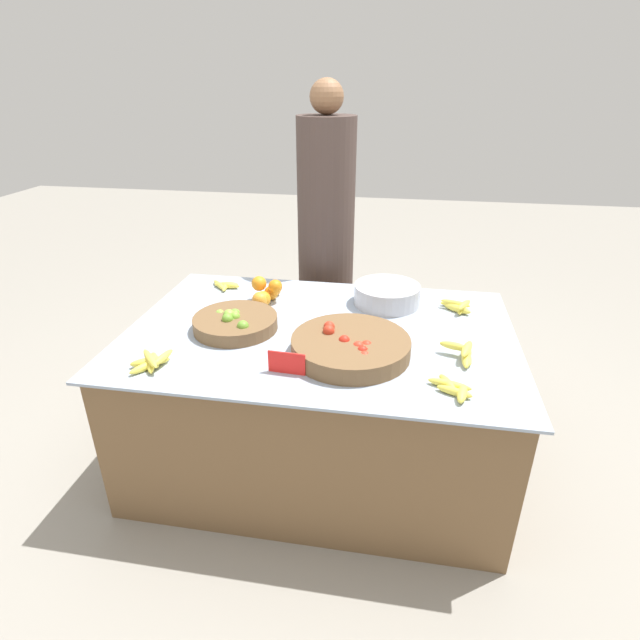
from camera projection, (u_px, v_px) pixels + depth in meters
ground_plane at (320, 454)px, 2.49m from camera, size 12.00×12.00×0.00m
market_table at (320, 396)px, 2.34m from camera, size 1.69×1.14×0.69m
lime_bowl at (235, 322)px, 2.19m from camera, size 0.37×0.37×0.09m
tomato_basket at (351, 346)px, 1.98m from camera, size 0.48×0.48×0.10m
orange_pile at (266, 292)px, 2.44m from camera, size 0.16×0.22×0.13m
metal_bowl at (387, 295)px, 2.43m from camera, size 0.32×0.32×0.10m
price_sign at (287, 363)px, 1.85m from camera, size 0.14×0.02×0.09m
banana_bunch_middle_right at (465, 353)px, 1.96m from camera, size 0.14×0.18×0.06m
banana_bunch_middle_left at (152, 361)px, 1.91m from camera, size 0.15×0.18×0.05m
banana_bunch_front_left at (457, 306)px, 2.37m from camera, size 0.15×0.16×0.06m
banana_bunch_back_center at (225, 285)px, 2.63m from camera, size 0.17×0.14×0.03m
banana_bunch_front_right at (453, 388)px, 1.75m from camera, size 0.16×0.18×0.03m
vendor_person at (326, 249)px, 2.93m from camera, size 0.33×0.33×1.70m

